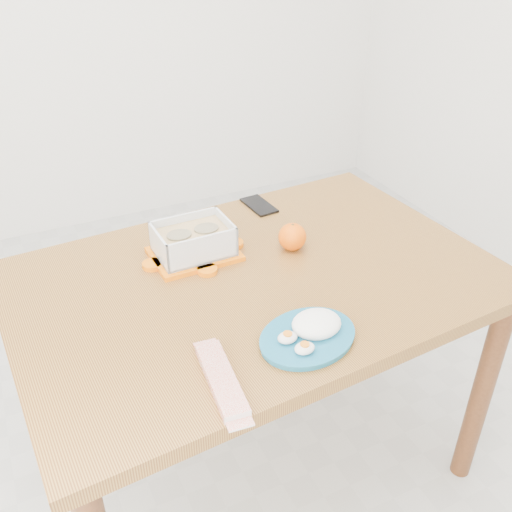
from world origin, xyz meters
name	(u,v)px	position (x,y,z in m)	size (l,w,h in m)	color
ground	(220,430)	(0.00, 0.00, 0.00)	(3.50, 3.50, 0.00)	#B7B7B2
dining_table	(256,304)	(0.06, -0.18, 0.66)	(1.31, 0.92, 0.75)	olive
food_container	(193,241)	(-0.06, -0.02, 0.80)	(0.24, 0.18, 0.10)	orange
orange_fruit	(292,237)	(0.21, -0.10, 0.79)	(0.08, 0.08, 0.08)	orange
rice_plate	(311,331)	(0.06, -0.46, 0.77)	(0.28, 0.28, 0.06)	#186386
candy_bar	(221,379)	(-0.18, -0.50, 0.76)	(0.22, 0.05, 0.02)	red
smartphone	(259,205)	(0.24, 0.18, 0.75)	(0.07, 0.14, 0.01)	black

